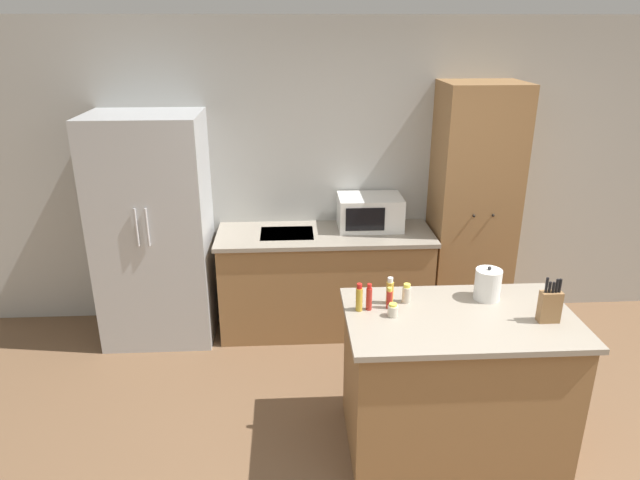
% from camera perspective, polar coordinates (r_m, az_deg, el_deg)
% --- Properties ---
extents(wall_back, '(7.20, 0.06, 2.60)m').
position_cam_1_polar(wall_back, '(5.06, 7.37, 6.58)').
color(wall_back, '#B2B2AD').
rests_on(wall_back, ground_plane).
extents(refrigerator, '(0.89, 0.69, 1.89)m').
position_cam_1_polar(refrigerator, '(4.86, -16.26, 0.93)').
color(refrigerator, '#B7BABC').
rests_on(refrigerator, ground_plane).
extents(back_counter, '(1.81, 0.66, 0.89)m').
position_cam_1_polar(back_counter, '(4.95, 0.48, -4.05)').
color(back_counter, olive).
rests_on(back_counter, ground_plane).
extents(pantry_cabinet, '(0.65, 0.56, 2.11)m').
position_cam_1_polar(pantry_cabinet, '(5.00, 14.99, 2.93)').
color(pantry_cabinet, olive).
rests_on(pantry_cabinet, ground_plane).
extents(kitchen_island, '(1.37, 0.83, 0.92)m').
position_cam_1_polar(kitchen_island, '(3.74, 13.30, -13.52)').
color(kitchen_island, olive).
rests_on(kitchen_island, ground_plane).
extents(microwave, '(0.54, 0.38, 0.28)m').
position_cam_1_polar(microwave, '(4.87, 5.00, 2.79)').
color(microwave, white).
rests_on(microwave, back_counter).
extents(knife_block, '(0.12, 0.06, 0.28)m').
position_cam_1_polar(knife_block, '(3.55, 22.00, -6.09)').
color(knife_block, olive).
rests_on(knife_block, kitchen_island).
extents(spice_bottle_tall_dark, '(0.06, 0.06, 0.12)m').
position_cam_1_polar(spice_bottle_tall_dark, '(3.57, 8.65, -5.33)').
color(spice_bottle_tall_dark, beige).
rests_on(spice_bottle_tall_dark, kitchen_island).
extents(spice_bottle_short_red, '(0.04, 0.04, 0.17)m').
position_cam_1_polar(spice_bottle_short_red, '(3.45, 4.93, -5.77)').
color(spice_bottle_short_red, '#B2281E').
rests_on(spice_bottle_short_red, kitchen_island).
extents(spice_bottle_amber_oil, '(0.06, 0.06, 0.08)m').
position_cam_1_polar(spice_bottle_amber_oil, '(3.41, 7.29, -6.99)').
color(spice_bottle_amber_oil, beige).
rests_on(spice_bottle_amber_oil, kitchen_island).
extents(spice_bottle_green_herb, '(0.05, 0.05, 0.17)m').
position_cam_1_polar(spice_bottle_green_herb, '(3.54, 7.00, -5.12)').
color(spice_bottle_green_herb, gold).
rests_on(spice_bottle_green_herb, kitchen_island).
extents(spice_bottle_pale_salt, '(0.04, 0.04, 0.18)m').
position_cam_1_polar(spice_bottle_pale_salt, '(3.43, 3.94, -5.81)').
color(spice_bottle_pale_salt, gold).
rests_on(spice_bottle_pale_salt, kitchen_island).
extents(spice_bottle_orange_cap, '(0.04, 0.04, 0.14)m').
position_cam_1_polar(spice_bottle_orange_cap, '(3.49, 6.96, -5.83)').
color(spice_bottle_orange_cap, '#B2281E').
rests_on(spice_bottle_orange_cap, kitchen_island).
extents(kettle, '(0.16, 0.16, 0.22)m').
position_cam_1_polar(kettle, '(3.71, 16.43, -4.27)').
color(kettle, white).
rests_on(kettle, kitchen_island).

